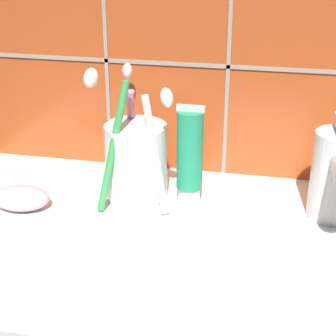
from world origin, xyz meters
The scene contains 5 objects.
sink_counter centered at (0.00, 0.00, 1.00)cm, with size 65.67×36.97×2.00cm, color white.
tile_wall_backsplash centered at (0.01, 18.73, 22.64)cm, with size 75.67×1.72×45.27cm.
toothbrush_cup centered at (-8.41, 8.38, 7.30)cm, with size 10.85×13.96×18.18cm.
toothpaste_tube centered at (-1.63, 8.44, 8.35)cm, with size 3.38×3.22×12.88cm.
soap_bar centered at (-21.71, 2.85, 3.31)cm, with size 7.23×5.16×2.63cm, color #DBB2C6.
Camera 1 is at (8.58, -53.37, 35.65)cm, focal length 60.00 mm.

